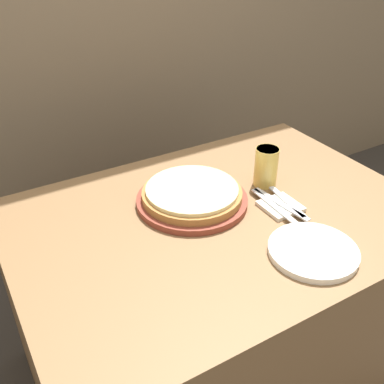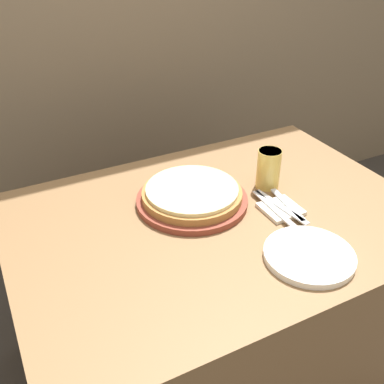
{
  "view_description": "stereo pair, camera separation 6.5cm",
  "coord_description": "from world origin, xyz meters",
  "views": [
    {
      "loc": [
        -0.63,
        -0.9,
        1.47
      ],
      "look_at": [
        -0.04,
        0.1,
        0.75
      ],
      "focal_mm": 42.0,
      "sensor_mm": 36.0,
      "label": 1
    },
    {
      "loc": [
        -0.57,
        -0.93,
        1.47
      ],
      "look_at": [
        -0.04,
        0.1,
        0.75
      ],
      "focal_mm": 42.0,
      "sensor_mm": 36.0,
      "label": 2
    }
  ],
  "objects": [
    {
      "name": "spoon",
      "position": [
        0.2,
        -0.06,
        0.72
      ],
      "size": [
        0.04,
        0.19,
        0.0
      ],
      "color": "silver",
      "rests_on": "napkin_stack"
    },
    {
      "name": "napkin_stack",
      "position": [
        0.18,
        -0.06,
        0.71
      ],
      "size": [
        0.11,
        0.11,
        0.01
      ],
      "color": "silver",
      "rests_on": "dining_table"
    },
    {
      "name": "pizza_on_board",
      "position": [
        -0.04,
        0.1,
        0.73
      ],
      "size": [
        0.34,
        0.34,
        0.06
      ],
      "color": "brown",
      "rests_on": "dining_table"
    },
    {
      "name": "beer_glass",
      "position": [
        0.22,
        0.08,
        0.78
      ],
      "size": [
        0.08,
        0.08,
        0.13
      ],
      "color": "#E5C65B",
      "rests_on": "dining_table"
    },
    {
      "name": "ground_plane",
      "position": [
        0.0,
        0.0,
        0.0
      ],
      "size": [
        12.0,
        12.0,
        0.0
      ],
      "primitive_type": "plane",
      "color": "#38332D"
    },
    {
      "name": "fork",
      "position": [
        0.15,
        -0.06,
        0.72
      ],
      "size": [
        0.03,
        0.22,
        0.0
      ],
      "color": "silver",
      "rests_on": "napkin_stack"
    },
    {
      "name": "dinner_knife",
      "position": [
        0.18,
        -0.06,
        0.72
      ],
      "size": [
        0.04,
        0.22,
        0.0
      ],
      "color": "silver",
      "rests_on": "napkin_stack"
    },
    {
      "name": "dining_table",
      "position": [
        0.0,
        0.0,
        0.35
      ],
      "size": [
        1.22,
        0.87,
        0.71
      ],
      "color": "olive",
      "rests_on": "ground_plane"
    },
    {
      "name": "dinner_plate",
      "position": [
        0.11,
        -0.27,
        0.72
      ],
      "size": [
        0.24,
        0.24,
        0.02
      ],
      "color": "white",
      "rests_on": "dining_table"
    }
  ]
}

